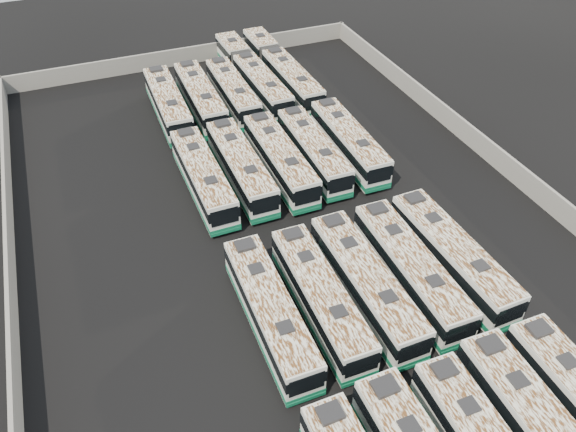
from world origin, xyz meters
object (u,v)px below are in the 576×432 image
(bus_back_far_left, at_px, (168,104))
(bus_back_far_right, at_px, (281,69))
(bus_midfront_far_left, at_px, (270,312))
(bus_midfront_center, at_px, (366,284))
(bus_midback_right, at_px, (313,151))
(bus_back_center, at_px, (233,92))
(bus_midback_far_right, at_px, (349,142))
(bus_back_left, at_px, (201,98))
(bus_midfront_far_right, at_px, (452,256))
(bus_midfront_right, at_px, (410,269))
(bus_midfront_left, at_px, (321,298))
(bus_midback_far_left, at_px, (203,177))
(bus_midback_center, at_px, (280,159))
(bus_back_right, at_px, (252,74))
(bus_midback_left, at_px, (241,167))

(bus_back_far_left, relative_size, bus_back_far_right, 0.66)
(bus_back_far_right, bearing_deg, bus_midfront_far_left, -113.34)
(bus_midfront_center, xyz_separation_m, bus_midback_right, (3.68, 17.57, -0.09))
(bus_back_far_left, height_order, bus_back_center, bus_back_far_left)
(bus_midback_far_right, bearing_deg, bus_back_left, 129.18)
(bus_midfront_far_right, relative_size, bus_back_left, 1.01)
(bus_midfront_far_right, bearing_deg, bus_back_center, 101.65)
(bus_midfront_right, bearing_deg, bus_midback_far_right, 78.80)
(bus_midfront_far_right, distance_m, bus_back_far_left, 35.16)
(bus_midfront_far_right, height_order, bus_back_far_left, bus_midfront_far_right)
(bus_back_far_left, bearing_deg, bus_midfront_left, -82.44)
(bus_back_far_right, bearing_deg, bus_midback_far_left, -129.89)
(bus_midfront_far_left, bearing_deg, bus_midfront_far_right, 0.04)
(bus_midback_far_right, xyz_separation_m, bus_back_left, (-11.20, 14.35, 0.03))
(bus_midfront_center, relative_size, bus_midfront_right, 1.00)
(bus_midback_center, distance_m, bus_back_right, 18.47)
(bus_back_left, xyz_separation_m, bus_back_far_right, (11.03, 3.45, -0.06))
(bus_back_left, bearing_deg, bus_midback_right, -62.57)
(bus_midfront_far_right, height_order, bus_midback_right, bus_midfront_far_right)
(bus_midback_left, distance_m, bus_back_center, 14.90)
(bus_midfront_right, bearing_deg, bus_back_left, 104.00)
(bus_midfront_far_left, xyz_separation_m, bus_back_left, (3.74, 31.76, 0.03))
(bus_midfront_far_right, relative_size, bus_midback_center, 1.02)
(bus_midfront_center, relative_size, bus_midback_left, 1.02)
(bus_midback_far_left, xyz_separation_m, bus_midback_far_right, (14.98, 0.29, -0.02))
(bus_midback_far_left, relative_size, bus_back_far_right, 0.66)
(bus_midback_far_left, bearing_deg, bus_back_far_right, 50.29)
(bus_midfront_right, height_order, bus_back_far_right, bus_midfront_right)
(bus_midback_right, height_order, bus_back_center, bus_back_center)
(bus_midfront_far_right, xyz_separation_m, bus_midback_center, (-7.42, 17.23, -0.02))
(bus_midfront_far_left, height_order, bus_midfront_center, bus_midfront_center)
(bus_midfront_far_left, height_order, bus_midfront_far_right, bus_midfront_far_right)
(bus_back_far_left, height_order, bus_back_right, bus_back_far_left)
(bus_back_right, bearing_deg, bus_back_left, -155.73)
(bus_midfront_far_left, bearing_deg, bus_back_far_right, 67.77)
(bus_midfront_center, distance_m, bus_back_right, 35.63)
(bus_back_left, bearing_deg, bus_midfront_left, -89.43)
(bus_midback_right, relative_size, bus_back_left, 0.97)
(bus_back_far_left, height_order, bus_back_far_right, bus_back_far_left)
(bus_midback_right, bearing_deg, bus_back_center, 104.93)
(bus_midfront_center, height_order, bus_midback_left, bus_midfront_center)
(bus_midback_far_left, height_order, bus_back_far_right, bus_midback_far_left)
(bus_midfront_far_right, bearing_deg, bus_midback_center, 111.87)
(bus_midfront_right, xyz_separation_m, bus_back_left, (-7.44, 31.92, -0.01))
(bus_midback_right, height_order, bus_back_right, same)
(bus_back_far_left, distance_m, bus_back_center, 7.45)
(bus_midback_center, xyz_separation_m, bus_midback_right, (3.57, 0.26, -0.06))
(bus_midfront_far_right, height_order, bus_back_left, bus_midfront_far_right)
(bus_midfront_right, xyz_separation_m, bus_back_center, (-3.67, 31.87, -0.07))
(bus_midback_right, distance_m, bus_back_center, 14.78)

